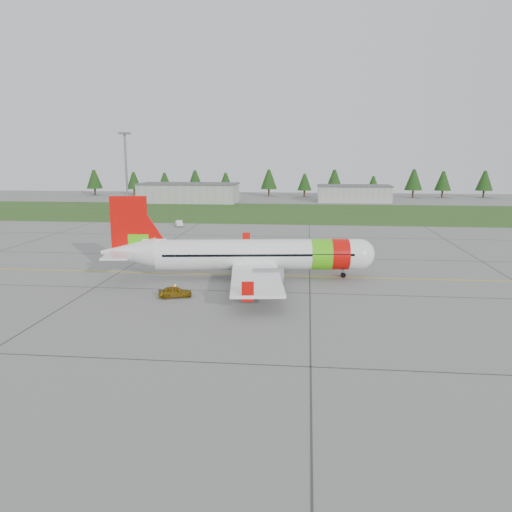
# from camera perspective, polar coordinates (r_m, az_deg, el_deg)

# --- Properties ---
(ground) EXTENTS (320.00, 320.00, 0.00)m
(ground) POSITION_cam_1_polar(r_m,az_deg,el_deg) (56.99, -3.94, -4.00)
(ground) COLOR gray
(ground) RESTS_ON ground
(aircraft) EXTENTS (34.03, 31.60, 10.33)m
(aircraft) POSITION_cam_1_polar(r_m,az_deg,el_deg) (62.17, -0.48, 0.14)
(aircraft) COLOR white
(aircraft) RESTS_ON ground
(follow_me_car) EXTENTS (1.59, 1.74, 3.60)m
(follow_me_car) POSITION_cam_1_polar(r_m,az_deg,el_deg) (54.58, -9.27, -2.86)
(follow_me_car) COLOR #CE970B
(follow_me_car) RESTS_ON ground
(service_van) EXTENTS (1.72, 1.68, 3.91)m
(service_van) POSITION_cam_1_polar(r_m,az_deg,el_deg) (110.67, -8.81, 4.38)
(service_van) COLOR silver
(service_van) RESTS_ON ground
(grass_strip) EXTENTS (320.00, 50.00, 0.03)m
(grass_strip) POSITION_cam_1_polar(r_m,az_deg,el_deg) (137.31, 1.90, 5.01)
(grass_strip) COLOR #30561E
(grass_strip) RESTS_ON ground
(taxi_guideline) EXTENTS (120.00, 0.25, 0.02)m
(taxi_guideline) POSITION_cam_1_polar(r_m,az_deg,el_deg) (64.64, -2.74, -2.13)
(taxi_guideline) COLOR gold
(taxi_guideline) RESTS_ON ground
(hangar_west) EXTENTS (32.00, 14.00, 6.00)m
(hangar_west) POSITION_cam_1_polar(r_m,az_deg,el_deg) (169.27, -7.67, 7.12)
(hangar_west) COLOR #A8A8A3
(hangar_west) RESTS_ON ground
(hangar_east) EXTENTS (24.00, 12.00, 5.20)m
(hangar_east) POSITION_cam_1_polar(r_m,az_deg,el_deg) (173.29, 11.10, 6.97)
(hangar_east) COLOR #A8A8A3
(hangar_east) RESTS_ON ground
(floodlight_mast) EXTENTS (0.50, 0.50, 20.00)m
(floodlight_mast) POSITION_cam_1_polar(r_m,az_deg,el_deg) (119.70, -14.56, 8.53)
(floodlight_mast) COLOR slate
(floodlight_mast) RESTS_ON ground
(treeline) EXTENTS (160.00, 8.00, 10.00)m
(treeline) POSITION_cam_1_polar(r_m,az_deg,el_deg) (192.65, 3.10, 8.29)
(treeline) COLOR #1C3F14
(treeline) RESTS_ON ground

